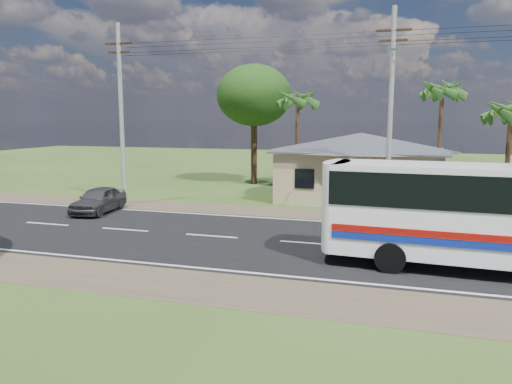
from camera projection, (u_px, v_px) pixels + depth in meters
ground at (308, 244)px, 21.56m from camera, size 120.00×120.00×0.00m
road at (308, 243)px, 21.55m from camera, size 120.00×16.00×0.03m
house at (361, 159)px, 33.17m from camera, size 12.40×10.00×5.00m
utility_poles at (384, 110)px, 26.07m from camera, size 32.80×2.22×11.00m
palm_near at (511, 112)px, 28.38m from camera, size 2.80×2.80×6.70m
palm_mid at (442, 91)px, 33.43m from camera, size 2.80×2.80×8.20m
palm_far at (298, 100)px, 36.85m from camera, size 2.80×2.80×7.70m
tree_behind_house at (254, 96)px, 39.83m from camera, size 6.00×6.00×9.61m
motorcycle at (484, 222)px, 23.79m from camera, size 1.70×0.74×0.87m
small_car at (99, 200)px, 28.49m from camera, size 2.21×4.53×1.49m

